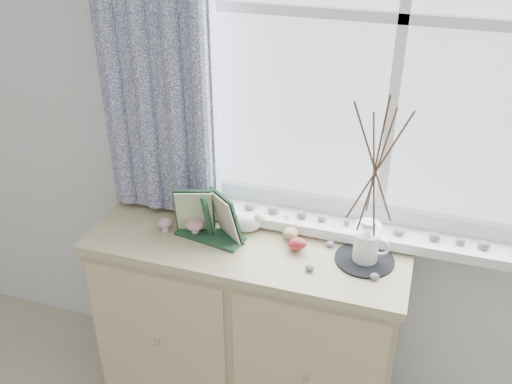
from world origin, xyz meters
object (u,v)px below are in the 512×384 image
sideboard (248,327)px  twig_pitcher (376,165)px  botanical_book (206,218)px  toadstool_cluster (186,214)px

sideboard → twig_pitcher: 0.92m
botanical_book → toadstool_cluster: botanical_book is taller
toadstool_cluster → twig_pitcher: (0.69, -0.01, 0.33)m
toadstool_cluster → twig_pitcher: 0.76m
sideboard → twig_pitcher: bearing=2.6°
botanical_book → toadstool_cluster: size_ratio=1.61×
botanical_book → toadstool_cluster: (-0.11, 0.07, -0.05)m
sideboard → twig_pitcher: twig_pitcher is taller
twig_pitcher → toadstool_cluster: bearing=-179.8°
toadstool_cluster → twig_pitcher: twig_pitcher is taller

